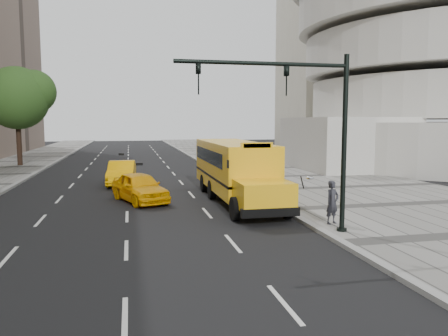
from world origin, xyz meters
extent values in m
plane|color=black|center=(0.00, 0.00, 0.00)|extent=(140.00, 140.00, 0.00)
cube|color=gray|center=(12.00, 0.00, 0.07)|extent=(12.00, 140.00, 0.15)
cube|color=gray|center=(6.00, 0.00, 0.07)|extent=(0.30, 140.00, 0.15)
cylinder|color=silver|center=(30.00, 14.00, 2.00)|extent=(32.00, 32.00, 4.00)
cylinder|color=silver|center=(30.00, 14.00, 6.10)|extent=(26.00, 26.00, 3.60)
cube|color=beige|center=(28.00, 34.00, 17.50)|extent=(14.00, 12.00, 35.00)
cube|color=silver|center=(17.00, 10.00, 2.20)|extent=(8.00, 10.00, 4.40)
cylinder|color=black|center=(-10.50, 18.18, 2.73)|extent=(0.44, 0.44, 5.46)
sphere|color=#203F15|center=(-10.50, 18.18, 6.14)|extent=(5.55, 5.55, 5.55)
sphere|color=#203F15|center=(-9.11, 18.48, 6.74)|extent=(3.89, 3.89, 3.89)
sphere|color=#203F15|center=(-11.61, 17.78, 5.74)|extent=(3.61, 3.61, 3.61)
cube|color=yellow|center=(4.50, -1.57, 1.77)|extent=(2.50, 9.00, 2.45)
cube|color=yellow|center=(4.50, -7.07, 1.10)|extent=(2.20, 2.00, 1.10)
cube|color=black|center=(4.50, -7.95, 0.55)|extent=(2.38, 0.25, 0.35)
cube|color=black|center=(4.50, -1.57, 1.25)|extent=(2.52, 9.00, 0.12)
cube|color=black|center=(4.50, -6.01, 2.25)|extent=(2.05, 0.10, 0.90)
cube|color=black|center=(4.50, -1.07, 2.25)|extent=(2.52, 7.50, 0.70)
cube|color=yellow|center=(4.50, -6.02, 3.05)|extent=(1.40, 0.12, 0.28)
ellipsoid|color=silver|center=(6.02, -8.47, 1.90)|extent=(0.32, 0.32, 0.14)
cylinder|color=black|center=(5.78, -8.25, 1.70)|extent=(0.36, 0.47, 0.58)
cylinder|color=black|center=(3.37, -6.77, 0.50)|extent=(0.30, 1.00, 1.00)
cylinder|color=black|center=(5.63, -6.77, 0.50)|extent=(0.30, 1.00, 1.00)
cylinder|color=black|center=(3.37, -1.57, 0.50)|extent=(0.30, 1.00, 1.00)
cylinder|color=black|center=(5.63, -1.57, 0.50)|extent=(0.30, 1.00, 1.00)
cylinder|color=black|center=(3.37, 0.93, 0.50)|extent=(0.30, 1.00, 1.00)
cylinder|color=black|center=(5.63, 0.93, 0.50)|extent=(0.30, 1.00, 1.00)
imported|color=#F5AA04|center=(-0.36, -1.57, 0.75)|extent=(3.20, 4.75, 1.50)
imported|color=#F5AA04|center=(-1.35, 4.82, 0.76)|extent=(1.89, 4.73, 1.53)
imported|color=#2C2C33|center=(6.75, -8.67, 0.99)|extent=(0.72, 0.61, 1.68)
cylinder|color=black|center=(6.60, -9.77, 3.20)|extent=(0.18, 0.18, 6.40)
cylinder|color=black|center=(6.60, -9.77, 0.12)|extent=(0.36, 0.36, 0.25)
cylinder|color=black|center=(3.60, -9.77, 6.00)|extent=(6.00, 0.14, 0.14)
imported|color=black|center=(4.40, -9.77, 5.45)|extent=(0.16, 0.20, 1.00)
imported|color=black|center=(1.40, -9.77, 5.45)|extent=(0.16, 0.20, 1.00)
camera|label=1|loc=(-0.82, -23.93, 4.09)|focal=35.00mm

